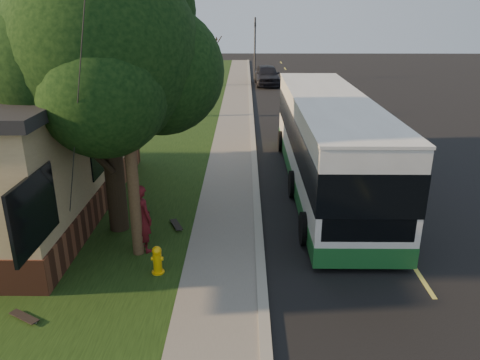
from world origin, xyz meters
The scene contains 16 objects.
ground centered at (0.00, 0.00, 0.00)m, with size 120.00×120.00×0.00m, color black.
road centered at (4.00, 10.00, 0.01)m, with size 8.00×80.00×0.01m, color black.
curb centered at (0.00, 10.00, 0.06)m, with size 0.25×80.00×0.12m, color gray.
sidewalk centered at (-1.00, 10.00, 0.04)m, with size 2.00×80.00×0.08m, color slate.
grass_verge centered at (-4.50, 10.00, 0.04)m, with size 5.00×80.00×0.07m, color black.
fire_hydrant centered at (-2.60, 0.00, 0.43)m, with size 0.32×0.32×0.74m.
utility_pole centered at (-3.31, 0.99, 4.63)m, with size 2.86×3.21×9.07m.
leafy_tree centered at (-4.17, 2.65, 5.17)m, with size 6.30×6.00×7.80m.
bare_tree_near centered at (-3.50, 18.00, 2.15)m, with size 1.38×1.21×4.31m.
bare_tree_far centered at (-3.00, 30.00, 2.00)m, with size 1.38×1.21×4.03m.
traffic_signal centered at (0.50, 34.00, 3.16)m, with size 0.18×0.22×5.50m.
transit_bus centered at (2.60, 6.26, 1.80)m, with size 2.89×12.52×3.38m.
skateboarder centered at (-3.18, 1.18, 1.02)m, with size 0.70×0.46×1.91m, color #511016.
skateboard_main centered at (-2.50, 2.63, 0.13)m, with size 0.51×0.83×0.08m.
skateboard_spare centered at (-5.15, -1.90, 0.12)m, with size 0.77×0.55×0.07m.
distant_car centered at (1.50, 30.67, 0.85)m, with size 2.01×5.01×1.71m, color black.
Camera 1 is at (-0.43, -10.22, 6.37)m, focal length 35.00 mm.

